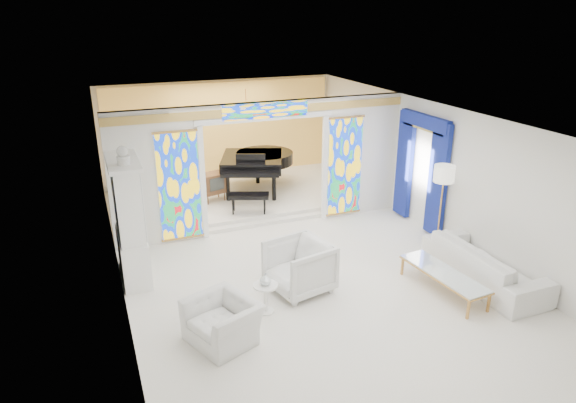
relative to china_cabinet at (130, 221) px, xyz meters
name	(u,v)px	position (x,y,z in m)	size (l,w,h in m)	color
floor	(298,261)	(3.22, -0.60, -1.17)	(12.00, 12.00, 0.00)	white
ceiling	(299,118)	(3.22, -0.60, 1.83)	(7.00, 12.00, 0.02)	white
wall_back	(221,131)	(3.22, 5.40, 0.33)	(7.00, 0.02, 3.00)	silver
wall_front	(541,388)	(3.22, -6.60, 0.33)	(7.00, 0.02, 3.00)	silver
wall_left	(114,219)	(-0.28, -0.60, 0.33)	(0.02, 12.00, 3.00)	silver
wall_right	(444,174)	(6.72, -0.60, 0.33)	(0.02, 12.00, 3.00)	silver
partition_wall	(265,160)	(3.22, 1.40, 0.48)	(7.00, 0.22, 3.00)	silver
stained_glass_left	(179,187)	(1.19, 1.29, 0.13)	(0.90, 0.04, 2.40)	gold
stained_glass_right	(345,167)	(5.25, 1.29, 0.13)	(0.90, 0.04, 2.40)	gold
stained_glass_transom	(266,111)	(3.22, 1.29, 1.65)	(2.00, 0.04, 0.34)	gold
alcove_platform	(241,195)	(3.22, 3.50, -1.08)	(6.80, 3.80, 0.18)	white
gold_curtain_back	(222,132)	(3.22, 5.28, 0.33)	(6.70, 0.10, 2.90)	#FFBE58
chandelier	(246,106)	(3.42, 3.40, 1.38)	(0.48, 0.48, 0.30)	#B88440
blue_drapes	(421,162)	(6.62, 0.10, 0.41)	(0.14, 1.85, 2.65)	navy
china_cabinet	(130,221)	(0.00, 0.00, 0.00)	(0.56, 1.46, 2.72)	white
armchair_left	(222,321)	(1.05, -2.66, -0.83)	(1.06, 0.92, 0.69)	silver
armchair_right	(299,267)	(2.77, -1.68, -0.68)	(1.04, 1.07, 0.97)	white
sofa	(484,264)	(6.17, -2.71, -0.79)	(2.58, 1.01, 0.75)	silver
side_table	(266,294)	(1.95, -2.15, -0.82)	(0.54, 0.54, 0.53)	white
vase	(265,279)	(1.95, -2.15, -0.53)	(0.20, 0.20, 0.21)	silver
coffee_table	(444,274)	(5.20, -2.74, -0.79)	(0.73, 1.90, 0.42)	silver
floor_lamp	(444,178)	(6.42, -0.98, 0.39)	(0.59, 0.59, 1.82)	#B88440
grand_piano	(258,161)	(3.75, 3.54, -0.17)	(2.61, 3.17, 1.22)	black
tv_console	(213,183)	(2.35, 3.10, -0.50)	(0.74, 0.60, 0.75)	brown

